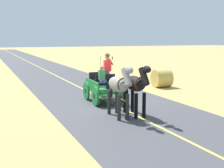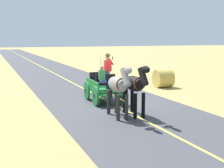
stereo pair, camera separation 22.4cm
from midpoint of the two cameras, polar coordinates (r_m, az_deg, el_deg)
ground_plane at (r=14.61m, az=0.54°, el=-3.89°), size 200.00×200.00×0.00m
road_surface at (r=14.61m, az=0.54°, el=-3.88°), size 6.43×160.00×0.01m
road_centre_stripe at (r=14.60m, az=0.54°, el=-3.86°), size 0.12×160.00×0.00m
horse_drawn_carriage at (r=14.86m, az=-1.26°, el=-0.47°), size 1.52×4.51×2.50m
horse_near_side at (r=12.14m, az=5.07°, el=-0.19°), size 0.62×2.13×2.21m
horse_off_side at (r=11.84m, az=1.78°, el=-0.39°), size 0.62×2.13×2.21m
hay_bale at (r=19.70m, az=10.37°, el=1.08°), size 1.18×1.28×1.20m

